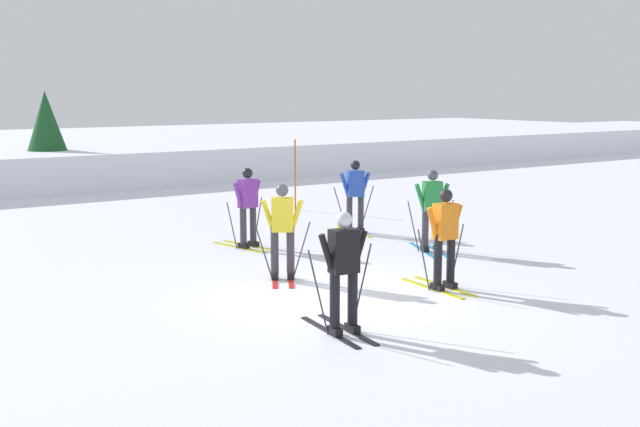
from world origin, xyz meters
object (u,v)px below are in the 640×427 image
Objects in this scene: skier_green at (432,208)px; skier_purple at (248,205)px; skier_orange at (445,236)px; skier_blue at (355,194)px; trail_marker_pole at (295,175)px; skier_yellow at (282,229)px; skier_black at (343,269)px; conifer_far_left at (46,128)px.

skier_purple is (-2.96, 2.48, -0.00)m from skier_green.
skier_green is at bearing 51.74° from skier_orange.
skier_green and skier_orange have the same top height.
trail_marker_pole reaches higher than skier_blue.
skier_yellow is 1.00× the size of skier_purple.
skier_black is 0.87× the size of trail_marker_pole.
skier_green is 1.00× the size of skier_blue.
skier_yellow is 1.00× the size of skier_green.
skier_yellow is 1.00× the size of skier_orange.
trail_marker_pole is at bearing 47.08° from skier_purple.
conifer_far_left is at bearing 113.71° from trail_marker_pole.
skier_yellow is 1.00× the size of skier_blue.
conifer_far_left is at bearing 92.09° from skier_purple.
conifer_far_left is (-0.49, 13.49, 1.10)m from skier_purple.
skier_green and skier_purple have the same top height.
skier_yellow and skier_orange have the same top height.
skier_black is (-1.81, -5.99, 0.00)m from skier_purple.
conifer_far_left reaches higher than skier_green.
trail_marker_pole is (0.76, 3.83, 0.07)m from skier_blue.
skier_green is at bearing -96.46° from trail_marker_pole.
skier_blue is at bearing -101.23° from trail_marker_pole.
skier_blue is at bearing 38.08° from skier_yellow.
trail_marker_pole is at bearing 56.21° from skier_yellow.
skier_green is 1.00× the size of skier_orange.
skier_yellow and skier_green have the same top height.
skier_blue is (-0.03, 2.62, -0.00)m from skier_green.
trail_marker_pole is (3.69, 3.97, 0.07)m from skier_purple.
conifer_far_left reaches higher than skier_blue.
skier_orange and skier_black have the same top height.
skier_purple is 1.00× the size of skier_black.
skier_black is 19.56m from conifer_far_left.
skier_black is at bearing -106.72° from skier_yellow.
skier_orange is 3.00m from skier_black.
skier_black is (-2.82, -1.03, 0.00)m from skier_orange.
conifer_far_left is (1.32, 19.49, 1.10)m from skier_black.
skier_orange is 9.32m from trail_marker_pole.
trail_marker_pole is 10.45m from conifer_far_left.
trail_marker_pole is at bearing 78.77° from skier_blue.
skier_purple is 5.06m from skier_orange.
skier_purple is (0.86, 2.84, 0.00)m from skier_yellow.
skier_green is 0.52× the size of conifer_far_left.
skier_yellow is 2.83m from skier_orange.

